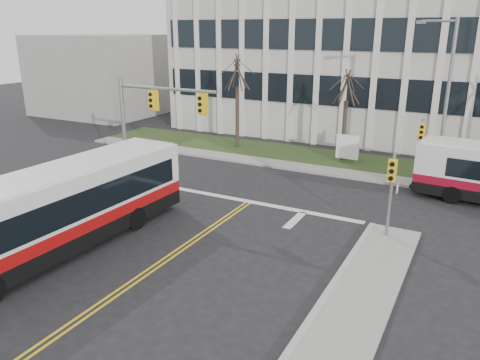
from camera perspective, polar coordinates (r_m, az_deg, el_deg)
name	(u,v)px	position (r m, az deg, el deg)	size (l,w,h in m)	color
ground	(151,270)	(18.13, -10.80, -10.72)	(120.00, 120.00, 0.00)	black
sidewalk_cross	(377,178)	(29.19, 16.32, 0.22)	(44.00, 1.60, 0.14)	#9E9B93
building_lawn	(386,167)	(31.84, 17.40, 1.56)	(44.00, 5.00, 0.12)	#2C431C
office_building	(423,62)	(42.62, 21.41, 13.28)	(40.00, 16.00, 12.00)	beige
building_annex	(108,74)	(52.88, -15.85, 12.32)	(12.00, 12.00, 8.00)	#9E9B93
mast_arm_signal	(147,115)	(25.43, -11.31, 7.78)	(6.11, 0.38, 6.20)	slate
signal_pole_near	(391,184)	(20.30, 17.95, -0.44)	(0.34, 0.39, 3.80)	slate
signal_pole_far	(421,142)	(28.45, 21.17, 4.36)	(0.34, 0.39, 3.80)	slate
streetlight	(444,93)	(28.71, 23.65, 9.67)	(2.15, 0.25, 9.20)	slate
directory_sign	(347,147)	(31.60, 12.97, 3.90)	(1.50, 0.12, 2.00)	slate
tree_left	(237,74)	(34.45, -0.34, 12.83)	(1.80, 1.80, 7.70)	#42352B
tree_mid	(347,89)	(31.74, 12.91, 10.80)	(1.80, 1.80, 6.82)	#42352B
bus_main	(58,212)	(20.00, -21.35, -3.68)	(2.68, 12.38, 3.30)	silver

